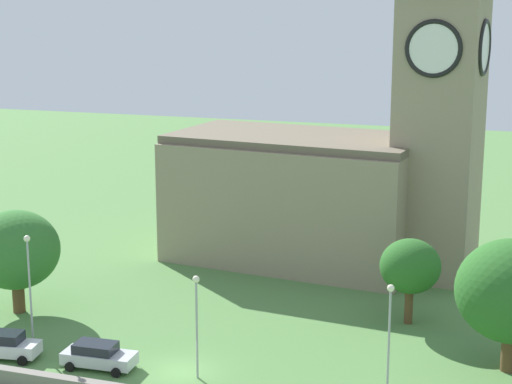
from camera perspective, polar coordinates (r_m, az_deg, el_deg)
ground_plane at (r=67.79m, az=-0.05°, el=-7.08°), size 200.00×200.00×0.00m
church at (r=74.79m, az=5.32°, el=1.24°), size 28.34×15.07×28.42m
car_white at (r=58.52m, az=-16.53°, el=-9.94°), size 4.34×2.52×1.80m
car_silver at (r=55.74m, az=-10.65°, el=-10.84°), size 4.80×2.36×1.69m
streetlamp_west_mid at (r=58.69m, az=-15.13°, el=-5.39°), size 0.44×0.44×7.82m
streetlamp_central at (r=52.23m, az=-4.06°, el=-7.97°), size 0.44×0.44×6.69m
streetlamp_east_mid at (r=50.56m, az=9.04°, el=-8.66°), size 0.44×0.44×6.90m
tree_riverside_west at (r=65.45m, az=-15.99°, el=-3.80°), size 6.60×6.60×7.89m
tree_churchyard at (r=61.91m, az=10.42°, el=-4.99°), size 4.42×4.42×6.36m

